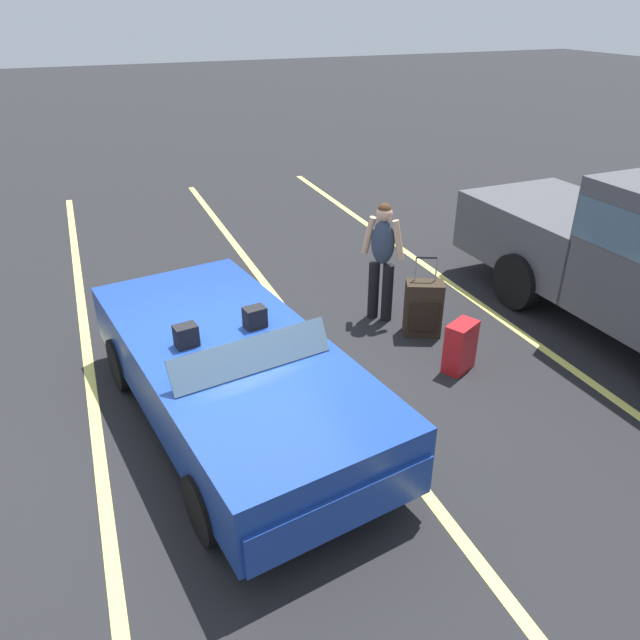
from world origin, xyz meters
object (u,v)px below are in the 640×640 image
object	(u,v)px
suitcase_large_black	(423,309)
traveler_person	(382,256)
convertible_car	(242,385)
suitcase_medium_bright	(460,347)

from	to	relation	value
suitcase_large_black	traveler_person	xyz separation A→B (m)	(-0.60, -0.32, 0.56)
convertible_car	suitcase_large_black	xyz separation A→B (m)	(-1.12, 2.74, -0.22)
convertible_car	traveler_person	size ratio (longest dim) A/B	2.64
convertible_car	suitcase_medium_bright	xyz separation A→B (m)	(-0.20, 2.70, -0.28)
convertible_car	suitcase_large_black	bearing A→B (deg)	103.10
suitcase_large_black	suitcase_medium_bright	xyz separation A→B (m)	(0.92, -0.04, -0.06)
convertible_car	traveler_person	bearing A→B (deg)	116.32
convertible_car	traveler_person	distance (m)	2.99
suitcase_medium_bright	suitcase_large_black	bearing A→B (deg)	-29.08
suitcase_large_black	suitcase_medium_bright	bearing A→B (deg)	22.40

